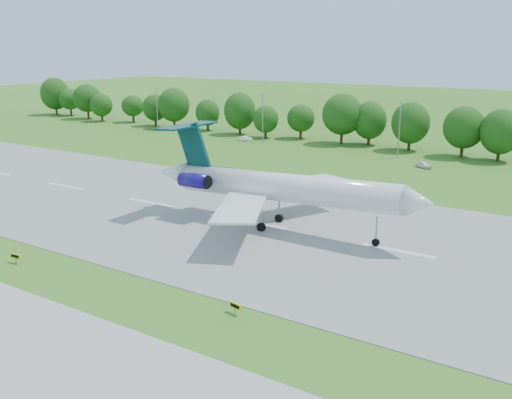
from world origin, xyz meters
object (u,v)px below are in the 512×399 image
at_px(airliner, 271,185).
at_px(service_vehicle_b, 424,165).
at_px(taxi_sign_left, 16,256).
at_px(service_vehicle_a, 245,139).

height_order(airliner, service_vehicle_b, airliner).
bearing_deg(airliner, taxi_sign_left, -123.16).
bearing_deg(service_vehicle_a, service_vehicle_b, -121.39).
bearing_deg(service_vehicle_b, taxi_sign_left, -167.29).
relative_size(airliner, service_vehicle_a, 11.45).
relative_size(airliner, taxi_sign_left, 25.85).
bearing_deg(taxi_sign_left, service_vehicle_b, 66.94).
bearing_deg(service_vehicle_b, airliner, -157.10).
distance_m(airliner, service_vehicle_a, 72.04).
distance_m(airliner, taxi_sign_left, 32.63).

